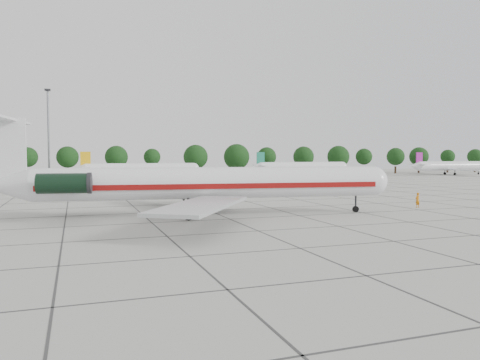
{
  "coord_description": "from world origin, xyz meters",
  "views": [
    {
      "loc": [
        -22.97,
        -53.54,
        6.64
      ],
      "look_at": [
        -3.63,
        1.16,
        3.5
      ],
      "focal_mm": 35.0,
      "sensor_mm": 36.0,
      "label": 1
    }
  ],
  "objects_px": {
    "ground_crew": "(417,200)",
    "bg_airliner_e": "(452,166)",
    "bg_airliner_c": "(140,169)",
    "main_airliner": "(192,183)",
    "bg_airliner_d": "(302,167)",
    "floodlight_mast": "(48,128)"
  },
  "relations": [
    {
      "from": "ground_crew",
      "to": "bg_airliner_e",
      "type": "bearing_deg",
      "value": -147.88
    },
    {
      "from": "bg_airliner_c",
      "to": "bg_airliner_e",
      "type": "bearing_deg",
      "value": 0.88
    },
    {
      "from": "main_airliner",
      "to": "bg_airliner_c",
      "type": "bearing_deg",
      "value": 94.76
    },
    {
      "from": "ground_crew",
      "to": "bg_airliner_d",
      "type": "xyz_separation_m",
      "value": [
        23.18,
        77.36,
        1.97
      ]
    },
    {
      "from": "main_airliner",
      "to": "bg_airliner_d",
      "type": "relative_size",
      "value": 1.55
    },
    {
      "from": "bg_airliner_c",
      "to": "bg_airliner_d",
      "type": "height_order",
      "value": "same"
    },
    {
      "from": "bg_airliner_e",
      "to": "floodlight_mast",
      "type": "relative_size",
      "value": 1.11
    },
    {
      "from": "bg_airliner_c",
      "to": "bg_airliner_e",
      "type": "distance_m",
      "value": 101.58
    },
    {
      "from": "ground_crew",
      "to": "floodlight_mast",
      "type": "height_order",
      "value": "floodlight_mast"
    },
    {
      "from": "bg_airliner_c",
      "to": "bg_airliner_d",
      "type": "relative_size",
      "value": 1.0
    },
    {
      "from": "main_airliner",
      "to": "bg_airliner_d",
      "type": "bearing_deg",
      "value": 63.64
    },
    {
      "from": "floodlight_mast",
      "to": "ground_crew",
      "type": "bearing_deg",
      "value": -64.02
    },
    {
      "from": "ground_crew",
      "to": "bg_airliner_e",
      "type": "relative_size",
      "value": 0.07
    },
    {
      "from": "bg_airliner_d",
      "to": "floodlight_mast",
      "type": "bearing_deg",
      "value": 163.92
    },
    {
      "from": "bg_airliner_d",
      "to": "ground_crew",
      "type": "bearing_deg",
      "value": -106.68
    },
    {
      "from": "bg_airliner_c",
      "to": "floodlight_mast",
      "type": "relative_size",
      "value": 1.11
    },
    {
      "from": "ground_crew",
      "to": "floodlight_mast",
      "type": "distance_m",
      "value": 109.57
    },
    {
      "from": "bg_airliner_d",
      "to": "bg_airliner_e",
      "type": "bearing_deg",
      "value": -3.42
    },
    {
      "from": "main_airliner",
      "to": "bg_airliner_e",
      "type": "bearing_deg",
      "value": 42.64
    },
    {
      "from": "ground_crew",
      "to": "bg_airliner_c",
      "type": "relative_size",
      "value": 0.07
    },
    {
      "from": "bg_airliner_c",
      "to": "bg_airliner_d",
      "type": "distance_m",
      "value": 48.33
    },
    {
      "from": "ground_crew",
      "to": "bg_airliner_c",
      "type": "distance_m",
      "value": 76.77
    }
  ]
}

